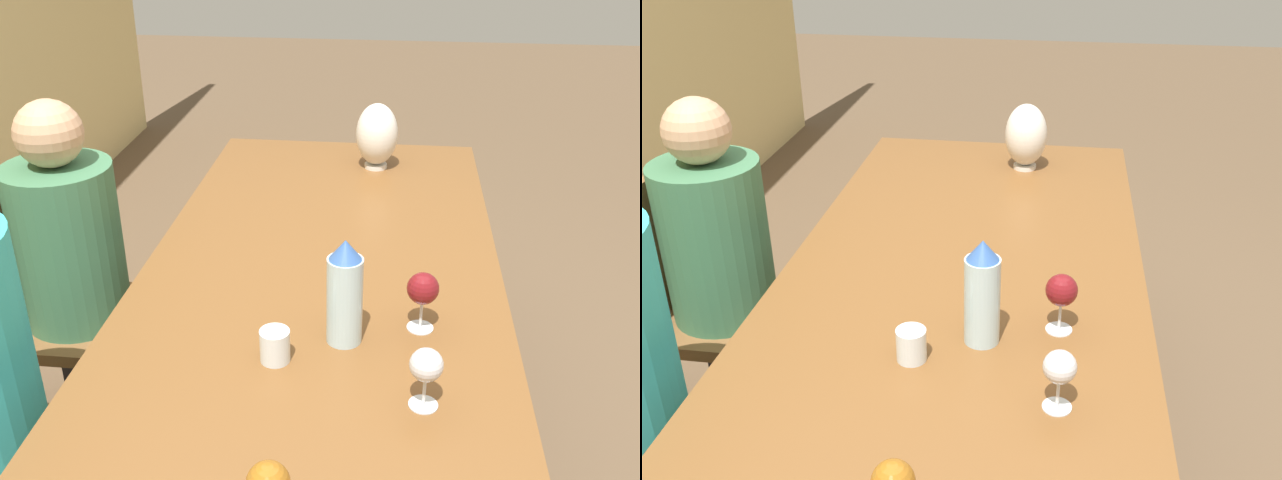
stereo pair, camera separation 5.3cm
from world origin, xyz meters
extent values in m
cube|color=brown|center=(0.00, 0.00, 0.73)|extent=(2.29, 0.97, 0.04)
cylinder|color=brown|center=(1.04, -0.38, 0.36)|extent=(0.07, 0.07, 0.71)
cylinder|color=brown|center=(1.04, 0.38, 0.36)|extent=(0.07, 0.07, 0.71)
cylinder|color=#ADCCD6|center=(-0.22, -0.09, 0.86)|extent=(0.08, 0.08, 0.21)
cone|color=#33599E|center=(-0.22, -0.09, 0.99)|extent=(0.07, 0.07, 0.05)
cylinder|color=silver|center=(-0.31, 0.06, 0.79)|extent=(0.07, 0.07, 0.08)
cylinder|color=silver|center=(0.88, -0.12, 0.76)|extent=(0.08, 0.08, 0.01)
ellipsoid|color=silver|center=(0.88, -0.12, 0.88)|extent=(0.15, 0.15, 0.22)
cylinder|color=silver|center=(-0.15, -0.26, 0.76)|extent=(0.06, 0.06, 0.00)
cylinder|color=silver|center=(-0.15, -0.26, 0.79)|extent=(0.01, 0.01, 0.07)
sphere|color=maroon|center=(-0.15, -0.26, 0.86)|extent=(0.07, 0.07, 0.07)
cylinder|color=silver|center=(-0.43, -0.26, 0.76)|extent=(0.06, 0.06, 0.00)
cylinder|color=silver|center=(-0.43, -0.26, 0.79)|extent=(0.01, 0.01, 0.07)
sphere|color=silver|center=(-0.43, -0.26, 0.85)|extent=(0.07, 0.07, 0.07)
cube|color=brown|center=(0.25, 0.79, 0.43)|extent=(0.44, 0.44, 0.04)
cube|color=brown|center=(0.25, 0.99, 0.67)|extent=(0.40, 0.03, 0.44)
cylinder|color=brown|center=(0.06, 0.60, 0.21)|extent=(0.04, 0.04, 0.41)
cylinder|color=brown|center=(0.44, 0.60, 0.21)|extent=(0.04, 0.04, 0.41)
cylinder|color=brown|center=(0.06, 0.98, 0.21)|extent=(0.04, 0.04, 0.41)
cylinder|color=brown|center=(0.44, 0.98, 0.21)|extent=(0.04, 0.04, 0.41)
cube|color=#2D2D38|center=(0.25, 0.73, 0.23)|extent=(0.24, 0.18, 0.45)
cylinder|color=#3D704C|center=(0.25, 0.79, 0.71)|extent=(0.32, 0.32, 0.51)
sphere|color=tan|center=(0.25, 0.79, 1.06)|extent=(0.19, 0.19, 0.19)
camera|label=1|loc=(-1.57, -0.18, 1.70)|focal=40.00mm
camera|label=2|loc=(-1.56, -0.24, 1.70)|focal=40.00mm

